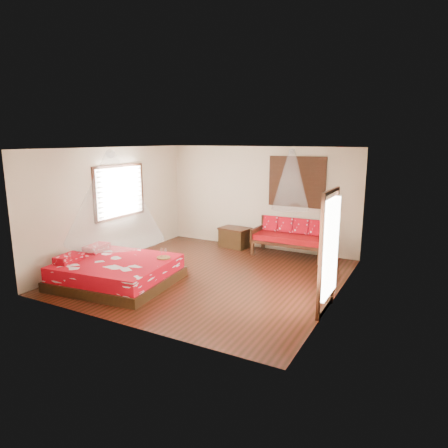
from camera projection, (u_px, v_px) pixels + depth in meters
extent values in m
cube|color=black|center=(210.00, 276.00, 8.91)|extent=(5.50, 5.50, 0.02)
cube|color=silver|center=(209.00, 148.00, 8.32)|extent=(5.50, 5.50, 0.02)
cube|color=beige|center=(113.00, 204.00, 9.89)|extent=(0.02, 5.50, 2.80)
cube|color=beige|center=(339.00, 227.00, 7.34)|extent=(0.02, 5.50, 2.80)
cube|color=beige|center=(260.00, 198.00, 10.99)|extent=(5.50, 0.02, 2.80)
cube|color=beige|center=(121.00, 243.00, 6.23)|extent=(5.50, 0.02, 2.80)
cube|color=black|center=(118.00, 279.00, 8.42)|extent=(2.47, 2.28, 0.20)
cube|color=#AB0513|center=(117.00, 267.00, 8.37)|extent=(2.36, 2.17, 0.30)
cube|color=#AB0513|center=(69.00, 258.00, 8.25)|extent=(0.39, 0.63, 0.15)
cube|color=#AB0513|center=(97.00, 248.00, 9.03)|extent=(0.39, 0.63, 0.15)
cube|color=black|center=(252.00, 247.00, 10.46)|extent=(0.08, 0.08, 0.42)
cube|color=black|center=(319.00, 256.00, 9.64)|extent=(0.08, 0.08, 0.42)
cube|color=black|center=(263.00, 241.00, 11.08)|extent=(0.08, 0.08, 0.42)
cube|color=black|center=(327.00, 249.00, 10.26)|extent=(0.08, 0.08, 0.42)
cube|color=black|center=(289.00, 242.00, 10.32)|extent=(1.89, 0.84, 0.08)
cube|color=#950905|center=(290.00, 238.00, 10.30)|extent=(1.83, 0.78, 0.14)
cube|color=black|center=(295.00, 228.00, 10.59)|extent=(1.89, 0.06, 0.55)
cube|color=black|center=(257.00, 232.00, 10.71)|extent=(0.06, 0.84, 0.30)
cube|color=black|center=(325.00, 240.00, 9.87)|extent=(0.06, 0.84, 0.30)
cube|color=#AB0513|center=(271.00, 223.00, 10.76)|extent=(0.40, 0.20, 0.42)
cube|color=#AB0513|center=(286.00, 225.00, 10.57)|extent=(0.40, 0.20, 0.42)
cube|color=#AB0513|center=(301.00, 227.00, 10.37)|extent=(0.40, 0.20, 0.42)
cube|color=#AB0513|center=(317.00, 228.00, 10.18)|extent=(0.40, 0.20, 0.42)
cube|color=black|center=(235.00, 238.00, 11.25)|extent=(0.84, 0.65, 0.51)
cube|color=black|center=(235.00, 229.00, 11.19)|extent=(0.88, 0.69, 0.05)
cube|color=black|center=(297.00, 182.00, 10.37)|extent=(1.52, 0.06, 1.32)
cube|color=black|center=(297.00, 182.00, 10.36)|extent=(1.35, 0.04, 1.10)
cube|color=black|center=(120.00, 192.00, 9.98)|extent=(0.08, 1.74, 1.34)
cube|color=silver|center=(121.00, 192.00, 9.96)|extent=(0.04, 1.54, 1.10)
cube|color=black|center=(328.00, 253.00, 6.91)|extent=(0.08, 1.02, 2.16)
cube|color=white|center=(327.00, 248.00, 6.90)|extent=(0.03, 0.82, 1.70)
cylinder|color=brown|center=(164.00, 258.00, 8.49)|extent=(0.29, 0.29, 0.03)
cone|color=white|center=(113.00, 197.00, 8.06)|extent=(2.01, 2.01, 1.80)
cone|color=white|center=(291.00, 180.00, 9.94)|extent=(0.94, 0.94, 1.50)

